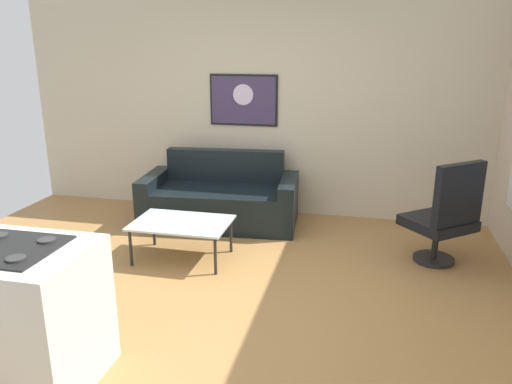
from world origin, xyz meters
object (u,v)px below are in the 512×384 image
wall_painting (243,100)px  couch (221,200)px  armchair (446,216)px  coffee_table (182,225)px

wall_painting → couch: bearing=-105.8°
couch → armchair: size_ratio=1.80×
armchair → coffee_table: bearing=-170.2°
coffee_table → wall_painting: bearing=82.3°
couch → wall_painting: bearing=74.2°
couch → coffee_table: 1.10m
couch → armchair: (2.43, -0.67, 0.22)m
coffee_table → armchair: armchair is taller
coffee_table → armchair: 2.54m
armchair → wall_painting: size_ratio=1.22×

